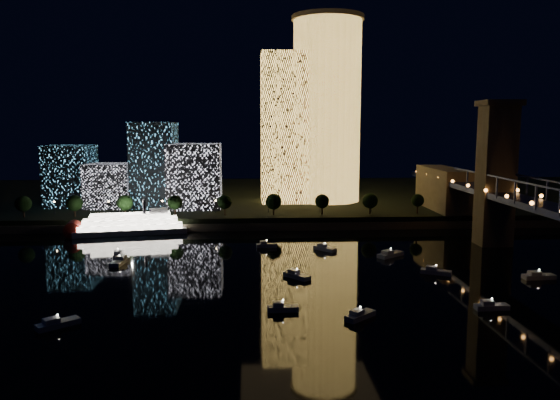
{
  "coord_description": "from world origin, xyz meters",
  "views": [
    {
      "loc": [
        -20.36,
        -132.64,
        41.72
      ],
      "look_at": [
        -9.33,
        55.0,
        15.71
      ],
      "focal_mm": 35.0,
      "sensor_mm": 36.0,
      "label": 1
    }
  ],
  "objects": [
    {
      "name": "far_bank",
      "position": [
        0.0,
        160.0,
        2.5
      ],
      "size": [
        420.0,
        160.0,
        5.0
      ],
      "primitive_type": "cube",
      "color": "black",
      "rests_on": "ground"
    },
    {
      "name": "street_lamps",
      "position": [
        -34.0,
        94.0,
        9.02
      ],
      "size": [
        132.7,
        0.7,
        5.65
      ],
      "color": "black",
      "rests_on": "far_bank"
    },
    {
      "name": "seawall",
      "position": [
        0.0,
        82.0,
        1.5
      ],
      "size": [
        420.0,
        6.0,
        3.0
      ],
      "primitive_type": "cube",
      "color": "#6B5E4C",
      "rests_on": "ground"
    },
    {
      "name": "ground",
      "position": [
        0.0,
        0.0,
        0.0
      ],
      "size": [
        520.0,
        520.0,
        0.0
      ],
      "primitive_type": "plane",
      "color": "black",
      "rests_on": "ground"
    },
    {
      "name": "tower_rectangular",
      "position": [
        -2.98,
        128.15,
        39.99
      ],
      "size": [
        21.99,
        21.99,
        69.98
      ],
      "primitive_type": "cube",
      "color": "#FFBF51",
      "rests_on": "far_bank"
    },
    {
      "name": "riverboat",
      "position": [
        -67.52,
        76.46,
        3.49
      ],
      "size": [
        46.0,
        16.59,
        13.59
      ],
      "color": "silver",
      "rests_on": "ground"
    },
    {
      "name": "midrise_blocks",
      "position": [
        -69.65,
        115.54,
        20.21
      ],
      "size": [
        78.63,
        31.8,
        37.93
      ],
      "color": "white",
      "rests_on": "far_bank"
    },
    {
      "name": "motorboats",
      "position": [
        -4.32,
        13.87,
        0.81
      ],
      "size": [
        127.46,
        77.07,
        2.78
      ],
      "color": "silver",
      "rests_on": "ground"
    },
    {
      "name": "esplanade_trees",
      "position": [
        -35.28,
        88.0,
        10.47
      ],
      "size": [
        165.85,
        6.57,
        8.78
      ],
      "color": "black",
      "rests_on": "far_bank"
    },
    {
      "name": "tower_cylindrical",
      "position": [
        17.43,
        129.55,
        48.69
      ],
      "size": [
        34.0,
        34.0,
        87.13
      ],
      "color": "#FFBF51",
      "rests_on": "far_bank"
    }
  ]
}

